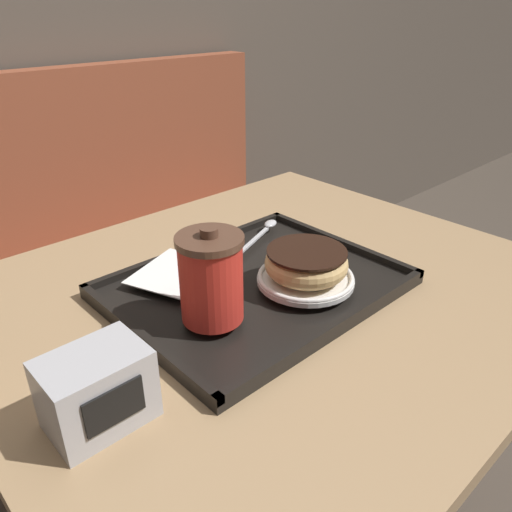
# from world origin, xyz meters

# --- Properties ---
(booth_bench) EXTENTS (1.39, 0.44, 1.00)m
(booth_bench) POSITION_xyz_m (0.12, 0.87, 0.32)
(booth_bench) COLOR brown
(booth_bench) RESTS_ON ground_plane
(cafe_table) EXTENTS (0.95, 0.82, 0.75)m
(cafe_table) POSITION_xyz_m (0.00, 0.00, 0.57)
(cafe_table) COLOR tan
(cafe_table) RESTS_ON ground_plane
(serving_tray) EXTENTS (0.45, 0.35, 0.02)m
(serving_tray) POSITION_xyz_m (-0.03, 0.01, 0.75)
(serving_tray) COLOR black
(serving_tray) RESTS_ON cafe_table
(napkin_paper) EXTENTS (0.17, 0.16, 0.00)m
(napkin_paper) POSITION_xyz_m (-0.12, 0.11, 0.77)
(napkin_paper) COLOR white
(napkin_paper) RESTS_ON serving_tray
(coffee_cup_front) EXTENTS (0.09, 0.09, 0.14)m
(coffee_cup_front) POSITION_xyz_m (-0.15, -0.03, 0.84)
(coffee_cup_front) COLOR red
(coffee_cup_front) RESTS_ON serving_tray
(plate_with_chocolate_donut) EXTENTS (0.16, 0.16, 0.01)m
(plate_with_chocolate_donut) POSITION_xyz_m (0.02, -0.06, 0.78)
(plate_with_chocolate_donut) COLOR white
(plate_with_chocolate_donut) RESTS_ON serving_tray
(donut_chocolate_glazed) EXTENTS (0.13, 0.13, 0.04)m
(donut_chocolate_glazed) POSITION_xyz_m (0.02, -0.06, 0.81)
(donut_chocolate_glazed) COLOR #DBB270
(donut_chocolate_glazed) RESTS_ON plate_with_chocolate_donut
(spoon) EXTENTS (0.16, 0.07, 0.01)m
(spoon) POSITION_xyz_m (0.11, 0.13, 0.77)
(spoon) COLOR silver
(spoon) RESTS_ON serving_tray
(napkin_dispenser) EXTENTS (0.11, 0.08, 0.09)m
(napkin_dispenser) POSITION_xyz_m (-0.36, -0.08, 0.79)
(napkin_dispenser) COLOR #B7B7BC
(napkin_dispenser) RESTS_ON cafe_table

